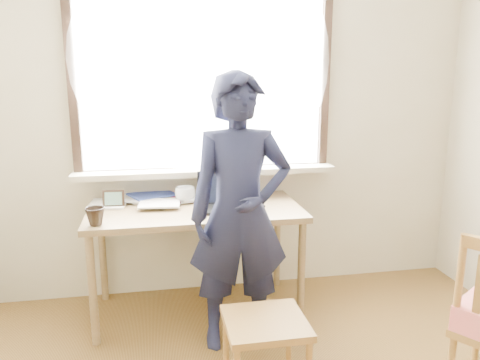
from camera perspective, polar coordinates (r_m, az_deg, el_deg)
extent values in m
cube|color=beige|center=(3.40, -0.97, 7.62)|extent=(3.50, 0.02, 2.60)
cube|color=white|center=(3.35, -4.41, 12.64)|extent=(1.70, 0.01, 1.30)
cube|color=black|center=(3.40, -4.19, 1.11)|extent=(1.82, 0.06, 0.06)
cube|color=black|center=(3.35, -19.85, 11.93)|extent=(0.06, 0.06, 1.30)
cube|color=black|center=(3.54, 10.29, 12.49)|extent=(0.06, 0.06, 1.30)
cube|color=beige|center=(3.33, -4.05, 1.04)|extent=(1.85, 0.20, 0.04)
cube|color=white|center=(3.27, -4.29, 14.39)|extent=(1.95, 0.02, 1.65)
cube|color=olive|center=(3.11, -5.46, -3.74)|extent=(1.39, 0.70, 0.04)
cylinder|color=olive|center=(2.98, -17.52, -12.75)|extent=(0.05, 0.05, 0.71)
cylinder|color=olive|center=(3.53, -16.40, -8.59)|extent=(0.05, 0.05, 0.71)
cylinder|color=olive|center=(3.09, 7.48, -11.30)|extent=(0.05, 0.05, 0.71)
cylinder|color=olive|center=(3.62, 4.57, -7.53)|extent=(0.05, 0.05, 0.71)
cube|color=black|center=(3.05, -1.86, -3.48)|extent=(0.35, 0.25, 0.02)
cube|color=black|center=(3.13, -2.12, -0.94)|extent=(0.34, 0.08, 0.22)
cube|color=black|center=(3.13, -2.12, -0.94)|extent=(0.30, 0.06, 0.18)
cube|color=black|center=(3.04, -1.84, -3.48)|extent=(0.30, 0.15, 0.00)
imported|color=white|center=(3.23, -6.71, -1.78)|extent=(0.18, 0.18, 0.11)
imported|color=black|center=(2.86, -17.22, -4.26)|extent=(0.14, 0.14, 0.11)
ellipsoid|color=black|center=(3.07, 2.34, -3.22)|extent=(0.09, 0.06, 0.03)
cube|color=orange|center=(3.28, -15.81, -2.80)|extent=(0.23, 0.27, 0.01)
cube|color=orange|center=(3.25, -7.52, -2.41)|extent=(0.25, 0.29, 0.02)
cube|color=orange|center=(3.28, -8.44, -2.38)|extent=(0.31, 0.31, 0.01)
cube|color=maroon|center=(3.33, -7.80, -2.06)|extent=(0.31, 0.32, 0.00)
cube|color=#30449C|center=(3.16, -9.74, -2.68)|extent=(0.31, 0.31, 0.02)
cube|color=maroon|center=(3.24, -5.50, -2.09)|extent=(0.31, 0.27, 0.02)
cube|color=white|center=(3.35, -15.25, -2.02)|extent=(0.28, 0.25, 0.01)
imported|color=white|center=(3.35, -12.72, -2.25)|extent=(0.21, 0.27, 0.02)
imported|color=white|center=(3.37, -0.16, -1.88)|extent=(0.29, 0.29, 0.02)
cube|color=black|center=(3.19, -15.15, -2.33)|extent=(0.14, 0.02, 0.11)
cube|color=#457735|center=(3.19, -15.15, -2.33)|extent=(0.11, 0.01, 0.08)
cube|color=olive|center=(2.45, 3.11, -16.98)|extent=(0.41, 0.39, 0.04)
cylinder|color=olive|center=(2.66, -1.72, -19.46)|extent=(0.03, 0.03, 0.38)
cylinder|color=olive|center=(2.73, 5.96, -18.65)|extent=(0.03, 0.03, 0.38)
cylinder|color=olive|center=(2.94, 26.81, -17.48)|extent=(0.03, 0.03, 0.39)
cylinder|color=olive|center=(2.42, 25.16, -11.32)|extent=(0.03, 0.03, 0.48)
cube|color=olive|center=(2.41, 27.04, -12.39)|extent=(0.03, 0.04, 0.38)
imported|color=black|center=(2.72, -0.01, -4.15)|extent=(0.60, 0.40, 1.63)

